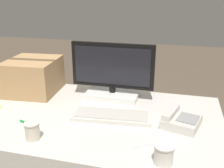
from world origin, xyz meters
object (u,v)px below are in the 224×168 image
Objects in this scene: paper_cup_left at (32,131)px; paper_cup_right at (164,154)px; desk_phone at (180,120)px; cardboard_box at (33,76)px; spoon at (145,146)px; pen_marker at (29,124)px; monitor at (112,76)px; keyboard at (112,116)px.

paper_cup_right is (0.63, -0.03, 0.00)m from paper_cup_left.
desk_phone is 0.61× the size of cardboard_box.
cardboard_box reaches higher than spoon.
pen_marker is (-0.10, 0.12, -0.04)m from paper_cup_left.
monitor is 0.61m from pen_marker.
keyboard is at bearing -76.30° from monitor.
monitor is 4.18× the size of pen_marker.
monitor is 1.44× the size of cardboard_box.
paper_cup_right is 0.68× the size of pen_marker.
pen_marker is (-0.41, -0.19, -0.01)m from keyboard.
keyboard is 5.22× the size of paper_cup_left.
paper_cup_right is (0.31, -0.35, 0.03)m from keyboard.
pen_marker reaches higher than spoon.
paper_cup_left is at bearing -139.61° from desk_phone.
paper_cup_right is at bearing -58.89° from monitor.
monitor is 6.20× the size of paper_cup_left.
desk_phone is 2.62× the size of paper_cup_left.
desk_phone is 1.05m from cardboard_box.
monitor is 3.96× the size of spoon.
paper_cup_left is at bearing 176.99° from paper_cup_right.
pen_marker is at bearing -150.23° from desk_phone.
keyboard is 0.47m from paper_cup_right.
paper_cup_right reaches higher than desk_phone.
paper_cup_right is 0.64× the size of spoon.
paper_cup_left is at bearing -30.72° from pen_marker.
desk_phone is at bearing 79.87° from paper_cup_right.
pen_marker is at bearing -63.74° from cardboard_box.
keyboard is 0.32m from spoon.
desk_phone is (0.38, 0.01, 0.02)m from keyboard.
cardboard_box is 2.91× the size of pen_marker.
paper_cup_left is 0.23× the size of cardboard_box.
spoon is (0.29, -0.53, -0.15)m from monitor.
paper_cup_left and paper_cup_right have the same top height.
paper_cup_left is 0.66m from cardboard_box.
desk_phone is (0.45, -0.29, -0.12)m from monitor.
keyboard is 0.44m from paper_cup_left.
pen_marker is at bearing -160.49° from keyboard.
paper_cup_left reaches higher than pen_marker.
monitor reaches higher than keyboard.
paper_cup_right is 1.13m from cardboard_box.
monitor is at bearing 74.93° from pen_marker.
cardboard_box is (-0.63, 0.26, 0.10)m from keyboard.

